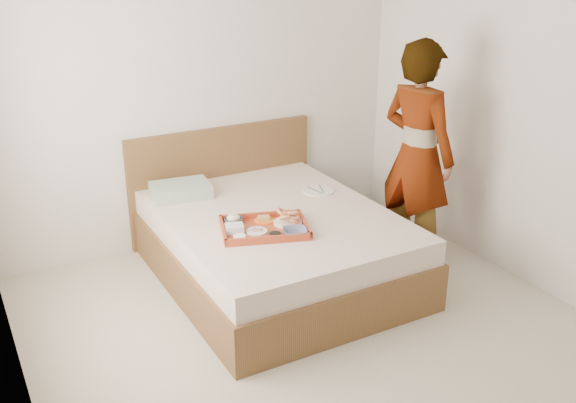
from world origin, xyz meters
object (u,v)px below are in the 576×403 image
Objects in this scene: bed at (276,246)px; dinner_plate at (318,191)px; person at (417,155)px; tray at (264,227)px.

bed is 7.97× the size of dinner_plate.
person is at bearing -40.50° from dinner_plate.
bed is 0.43m from tray.
tray is 0.34× the size of person.
bed is 1.28m from person.
dinner_plate is 0.14× the size of person.
tray is at bearing -131.86° from bed.
bed is 1.14× the size of person.
tray is (-0.21, -0.24, 0.29)m from bed.
person is (1.09, -0.25, 0.61)m from bed.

